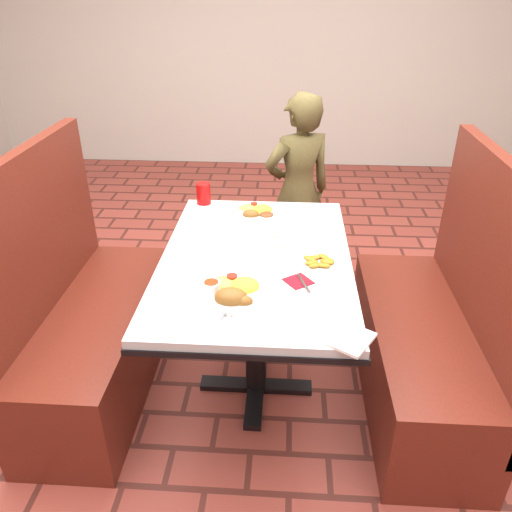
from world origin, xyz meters
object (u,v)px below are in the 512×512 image
object	(u,v)px
plantain_plate	(319,263)
diner_person	(298,192)
far_dinner_plate	(257,210)
booth_bench_left	(89,328)
booth_bench_right	(430,342)
red_tumbler	(204,193)
near_dinner_plate	(234,288)
dining_table	(256,275)

from	to	relation	value
plantain_plate	diner_person	bearing A→B (deg)	93.64
diner_person	far_dinner_plate	world-z (taller)	diner_person
booth_bench_left	plantain_plate	distance (m)	1.15
booth_bench_left	booth_bench_right	world-z (taller)	same
booth_bench_left	red_tumbler	bearing A→B (deg)	48.73
booth_bench_right	diner_person	xyz separation A→B (m)	(-0.61, 1.09, 0.28)
diner_person	far_dinner_plate	xyz separation A→B (m)	(-0.22, -0.66, 0.16)
booth_bench_left	diner_person	distance (m)	1.50
booth_bench_right	near_dinner_plate	distance (m)	1.02
dining_table	booth_bench_right	distance (m)	0.86
far_dinner_plate	diner_person	bearing A→B (deg)	71.82
booth_bench_right	diner_person	distance (m)	1.28
diner_person	red_tumbler	world-z (taller)	diner_person
booth_bench_right	red_tumbler	world-z (taller)	booth_bench_right
far_dinner_plate	near_dinner_plate	bearing A→B (deg)	-92.99
red_tumbler	plantain_plate	bearing A→B (deg)	-47.04
diner_person	plantain_plate	world-z (taller)	diner_person
booth_bench_right	near_dinner_plate	world-z (taller)	booth_bench_right
dining_table	plantain_plate	bearing A→B (deg)	-13.20
red_tumbler	diner_person	bearing A→B (deg)	46.76
red_tumbler	booth_bench_right	bearing A→B (deg)	-26.63
near_dinner_plate	red_tumbler	bearing A→B (deg)	106.06
booth_bench_left	diner_person	world-z (taller)	diner_person
near_dinner_plate	dining_table	bearing A→B (deg)	78.54
dining_table	plantain_plate	size ratio (longest dim) A/B	6.48
plantain_plate	far_dinner_plate	bearing A→B (deg)	120.17
booth_bench_right	red_tumbler	distance (m)	1.33
booth_bench_left	far_dinner_plate	size ratio (longest dim) A/B	4.92
booth_bench_left	far_dinner_plate	world-z (taller)	booth_bench_left
booth_bench_right	far_dinner_plate	world-z (taller)	booth_bench_right
booth_bench_right	diner_person	size ratio (longest dim) A/B	0.98
booth_bench_left	booth_bench_right	distance (m)	1.60
booth_bench_right	red_tumbler	bearing A→B (deg)	153.37
near_dinner_plate	booth_bench_left	bearing A→B (deg)	157.38
plantain_plate	near_dinner_plate	bearing A→B (deg)	-143.24
plantain_plate	booth_bench_right	bearing A→B (deg)	6.65
dining_table	diner_person	world-z (taller)	diner_person
booth_bench_left	far_dinner_plate	distance (m)	0.99
booth_bench_left	red_tumbler	size ratio (longest dim) A/B	10.89
booth_bench_left	booth_bench_right	bearing A→B (deg)	0.00
near_dinner_plate	red_tumbler	xyz separation A→B (m)	(-0.25, 0.86, 0.02)
booth_bench_left	red_tumbler	distance (m)	0.88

